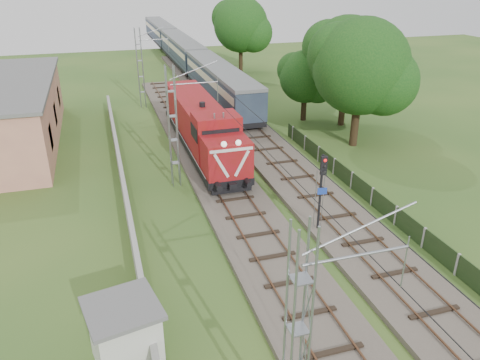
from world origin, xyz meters
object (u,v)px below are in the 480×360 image
object	(u,v)px
signal_post	(322,181)
relay_hut	(125,335)
coach_rake	(182,49)
locomotive	(202,125)

from	to	relation	value
signal_post	relay_hut	size ratio (longest dim) A/B	1.57
signal_post	relay_hut	world-z (taller)	signal_post
coach_rake	signal_post	distance (m)	49.43
coach_rake	relay_hut	size ratio (longest dim) A/B	22.03
signal_post	coach_rake	bearing A→B (deg)	88.14
signal_post	relay_hut	xyz separation A→B (m)	(-10.79, -6.38, -1.88)
locomotive	relay_hut	distance (m)	21.59
coach_rake	relay_hut	world-z (taller)	coach_rake
coach_rake	signal_post	world-z (taller)	signal_post
locomotive	signal_post	world-z (taller)	locomotive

